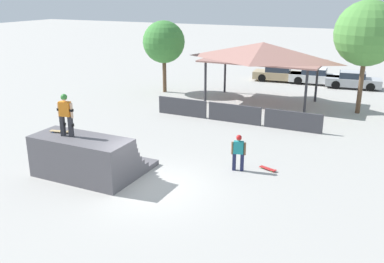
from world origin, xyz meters
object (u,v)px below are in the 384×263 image
Objects in this scene: skater_on_deck at (65,112)px; tree_far_back at (367,34)px; tree_beside_pavilion at (164,42)px; skateboard_on_deck at (60,131)px; parked_car_tan at (279,74)px; bystander_walking at (239,150)px; parked_car_silver at (353,80)px; parked_car_white at (315,77)px; skateboard_on_ground at (268,169)px.

tree_far_back is at bearing 48.10° from skater_on_deck.
tree_beside_pavilion is 0.77× the size of tree_far_back.
skateboard_on_deck is 0.20× the size of parked_car_tan.
tree_beside_pavilion is at bearing -62.74° from bystander_walking.
parked_car_silver is (12.51, 7.55, -3.08)m from tree_beside_pavilion.
parked_car_white is at bearing 117.40° from tree_far_back.
tree_beside_pavilion is at bearing -144.49° from parked_car_white.
tree_far_back is at bearing -66.59° from parked_car_white.
tree_far_back reaches higher than parked_car_white.
skateboard_on_deck is 0.21× the size of parked_car_white.
parked_car_silver is at bearing 57.56° from skateboard_on_deck.
parked_car_silver is (8.99, 22.45, -1.16)m from skateboard_on_deck.
parked_car_silver is (2.49, 19.18, -0.32)m from bystander_walking.
skater_on_deck reaches higher than bystander_walking.
parked_car_white is (5.48, 22.98, -2.08)m from skater_on_deck.
tree_far_back is 11.24m from parked_car_tan.
tree_far_back reaches higher than parked_car_silver.
skateboard_on_deck is at bearing 13.14° from bystander_walking.
tree_beside_pavilion is at bearing 92.68° from skateboard_on_deck.
bystander_walking is (6.51, 3.26, -0.84)m from skateboard_on_deck.
skater_on_deck is at bearing -107.42° from parked_car_white.
parked_car_silver is (2.95, -0.33, 0.00)m from parked_car_white.
tree_beside_pavilion is 1.19× the size of parked_car_tan.
parked_car_white is (9.56, 7.89, -3.08)m from tree_beside_pavilion.
parked_car_tan and parked_car_silver have the same top height.
parked_car_tan is 1.03× the size of parked_car_silver.
skater_on_deck is 24.26m from parked_car_silver.
bystander_walking is at bearing -49.24° from tree_beside_pavilion.
skater_on_deck is 15.67m from tree_beside_pavilion.
bystander_walking is 1.55m from skateboard_on_ground.
parked_car_silver is at bearing -8.24° from parked_car_tan.
parked_car_tan is at bearing 123.43° from skateboard_on_ground.
tree_beside_pavilion is at bearing 95.44° from skater_on_deck.
skater_on_deck reaches higher than skateboard_on_ground.
bystander_walking is 19.69m from parked_car_tan.
parked_car_silver is (5.89, -0.21, -0.00)m from parked_car_tan.
skater_on_deck is 1.09× the size of bystander_walking.
skateboard_on_deck is 0.20× the size of parked_car_silver.
skateboard_on_deck is 0.55× the size of bystander_walking.
skater_on_deck is 2.14× the size of skateboard_on_ground.
tree_beside_pavilion is at bearing -136.67° from parked_car_tan.
parked_car_tan reaches higher than skateboard_on_ground.
skater_on_deck is 23.72m from parked_car_white.
parked_car_white is (-0.46, 19.52, -0.32)m from bystander_walking.
parked_car_silver is at bearing -110.88° from bystander_walking.
tree_far_back reaches higher than bystander_walking.
tree_beside_pavilion is at bearing 155.14° from skateboard_on_ground.
skateboard_on_deck is 0.13× the size of tree_far_back.
skateboard_on_ground is 12.32m from tree_far_back.
skateboard_on_ground is 0.19× the size of parked_car_silver.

